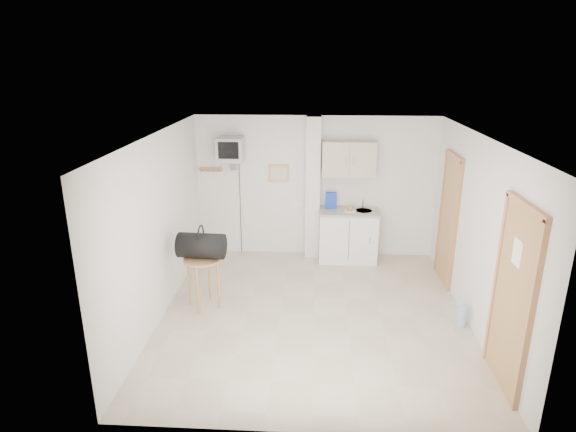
# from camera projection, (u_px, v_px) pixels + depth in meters

# --- Properties ---
(ground) EXTENTS (4.50, 4.50, 0.00)m
(ground) POSITION_uv_depth(u_px,v_px,m) (313.00, 314.00, 6.74)
(ground) COLOR #C2B09A
(ground) RESTS_ON ground
(room_envelope) EXTENTS (4.24, 4.54, 2.55)m
(room_envelope) POSITION_uv_depth(u_px,v_px,m) (334.00, 208.00, 6.33)
(room_envelope) COLOR white
(room_envelope) RESTS_ON ground
(kitchenette) EXTENTS (1.03, 0.58, 2.10)m
(kitchenette) POSITION_uv_depth(u_px,v_px,m) (348.00, 216.00, 8.36)
(kitchenette) COLOR white
(kitchenette) RESTS_ON ground
(crt_television) EXTENTS (0.44, 0.45, 2.15)m
(crt_television) POSITION_uv_depth(u_px,v_px,m) (231.00, 150.00, 8.13)
(crt_television) COLOR slate
(crt_television) RESTS_ON ground
(round_table) EXTENTS (0.53, 0.53, 0.75)m
(round_table) POSITION_uv_depth(u_px,v_px,m) (203.00, 267.00, 6.78)
(round_table) COLOR #A4774B
(round_table) RESTS_ON ground
(duffel_bag) EXTENTS (0.67, 0.40, 0.48)m
(duffel_bag) POSITION_uv_depth(u_px,v_px,m) (201.00, 246.00, 6.71)
(duffel_bag) COLOR black
(duffel_bag) RESTS_ON round_table
(water_bottle) EXTENTS (0.12, 0.12, 0.35)m
(water_bottle) POSITION_uv_depth(u_px,v_px,m) (462.00, 316.00, 6.41)
(water_bottle) COLOR #97AFCF
(water_bottle) RESTS_ON ground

